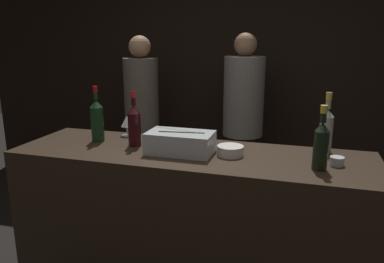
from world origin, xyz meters
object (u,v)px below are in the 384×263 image
(ice_bin_with_bottles, at_px, (180,141))
(wine_glass, at_px, (127,122))
(bowl_white, at_px, (230,150))
(person_in_hoodie, at_px, (142,114))
(candle_votive, at_px, (337,161))
(red_wine_bottle_burgundy, at_px, (97,119))
(person_blond_tee, at_px, (243,117))
(rose_wine_bottle, at_px, (326,128))
(champagne_bottle, at_px, (321,143))
(red_wine_bottle_tall, at_px, (134,124))

(ice_bin_with_bottles, bearing_deg, wine_glass, 150.52)
(bowl_white, xyz_separation_m, person_in_hoodie, (-1.13, 1.28, -0.10))
(bowl_white, bearing_deg, wine_glass, 163.18)
(ice_bin_with_bottles, height_order, candle_votive, ice_bin_with_bottles)
(wine_glass, xyz_separation_m, person_in_hoodie, (-0.35, 1.04, -0.17))
(bowl_white, height_order, red_wine_bottle_burgundy, red_wine_bottle_burgundy)
(red_wine_bottle_burgundy, bearing_deg, person_blond_tee, 60.23)
(bowl_white, relative_size, red_wine_bottle_burgundy, 0.42)
(candle_votive, relative_size, rose_wine_bottle, 0.21)
(wine_glass, distance_m, person_in_hoodie, 1.11)
(candle_votive, bearing_deg, rose_wine_bottle, 102.59)
(rose_wine_bottle, distance_m, person_in_hoodie, 1.98)
(champagne_bottle, bearing_deg, red_wine_bottle_tall, 173.45)
(champagne_bottle, xyz_separation_m, red_wine_bottle_tall, (-1.11, 0.13, -0.00))
(red_wine_bottle_burgundy, relative_size, red_wine_bottle_tall, 1.05)
(wine_glass, relative_size, red_wine_bottle_burgundy, 0.39)
(bowl_white, distance_m, wine_glass, 0.81)
(wine_glass, xyz_separation_m, champagne_bottle, (1.27, -0.34, 0.04))
(bowl_white, distance_m, red_wine_bottle_tall, 0.63)
(champagne_bottle, distance_m, rose_wine_bottle, 0.33)
(red_wine_bottle_tall, bearing_deg, wine_glass, 126.75)
(rose_wine_bottle, bearing_deg, person_in_hoodie, 147.80)
(wine_glass, distance_m, person_blond_tee, 1.32)
(bowl_white, xyz_separation_m, red_wine_bottle_burgundy, (-0.90, 0.06, 0.12))
(bowl_white, xyz_separation_m, rose_wine_bottle, (0.53, 0.23, 0.12))
(rose_wine_bottle, relative_size, person_blond_tee, 0.21)
(rose_wine_bottle, bearing_deg, person_blond_tee, 120.25)
(wine_glass, height_order, candle_votive, wine_glass)
(red_wine_bottle_burgundy, bearing_deg, rose_wine_bottle, 6.87)
(bowl_white, relative_size, person_in_hoodie, 0.09)
(ice_bin_with_bottles, xyz_separation_m, red_wine_bottle_burgundy, (-0.60, 0.09, 0.07))
(candle_votive, bearing_deg, person_blond_tee, 117.52)
(red_wine_bottle_burgundy, height_order, rose_wine_bottle, red_wine_bottle_burgundy)
(person_blond_tee, bearing_deg, wine_glass, 70.74)
(person_in_hoodie, bearing_deg, rose_wine_bottle, -124.08)
(ice_bin_with_bottles, bearing_deg, person_in_hoodie, 122.43)
(champagne_bottle, xyz_separation_m, person_blond_tee, (-0.63, 1.49, -0.21))
(wine_glass, relative_size, person_in_hoodie, 0.08)
(person_in_hoodie, bearing_deg, candle_votive, -128.78)
(wine_glass, xyz_separation_m, rose_wine_bottle, (1.31, -0.00, 0.05))
(champagne_bottle, distance_m, person_in_hoodie, 2.14)
(red_wine_bottle_burgundy, relative_size, rose_wine_bottle, 1.01)
(ice_bin_with_bottles, height_order, person_in_hoodie, person_in_hoodie)
(champagne_bottle, relative_size, red_wine_bottle_tall, 0.98)
(wine_glass, distance_m, candle_votive, 1.38)
(candle_votive, height_order, person_blond_tee, person_blond_tee)
(red_wine_bottle_tall, height_order, person_in_hoodie, person_in_hoodie)
(red_wine_bottle_tall, height_order, person_blond_tee, person_blond_tee)
(ice_bin_with_bottles, distance_m, wine_glass, 0.55)
(champagne_bottle, bearing_deg, person_in_hoodie, 139.67)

